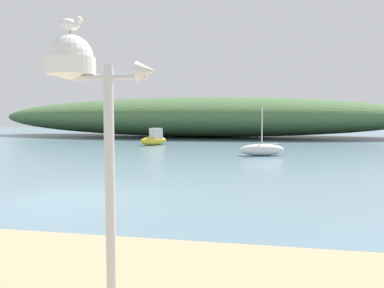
# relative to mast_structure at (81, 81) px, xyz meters

# --- Properties ---
(ground_plane) EXTENTS (120.00, 120.00, 0.00)m
(ground_plane) POSITION_rel_mast_structure_xyz_m (-3.53, 6.07, -2.96)
(ground_plane) COLOR slate
(distant_hill) EXTENTS (50.48, 13.87, 4.67)m
(distant_hill) POSITION_rel_mast_structure_xyz_m (-5.00, 39.58, -0.62)
(distant_hill) COLOR #476B3D
(distant_hill) RESTS_ON ground
(mast_structure) EXTENTS (1.32, 0.57, 3.30)m
(mast_structure) POSITION_rel_mast_structure_xyz_m (0.00, 0.00, 0.00)
(mast_structure) COLOR silver
(mast_structure) RESTS_ON beach_sand
(seagull_on_radar) EXTENTS (0.26, 0.28, 0.23)m
(seagull_on_radar) POSITION_rel_mast_structure_xyz_m (-0.11, 0.01, 0.68)
(seagull_on_radar) COLOR orange
(seagull_on_radar) RESTS_ON mast_structure
(sailboat_by_sandbar) EXTENTS (3.04, 1.62, 3.09)m
(sailboat_by_sandbar) POSITION_rel_mast_structure_xyz_m (2.23, 19.47, -2.57)
(sailboat_by_sandbar) COLOR white
(sailboat_by_sandbar) RESTS_ON ground
(motorboat_east_reach) EXTENTS (2.27, 2.70, 1.45)m
(motorboat_east_reach) POSITION_rel_mast_structure_xyz_m (-6.77, 26.16, -2.42)
(motorboat_east_reach) COLOR gold
(motorboat_east_reach) RESTS_ON ground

